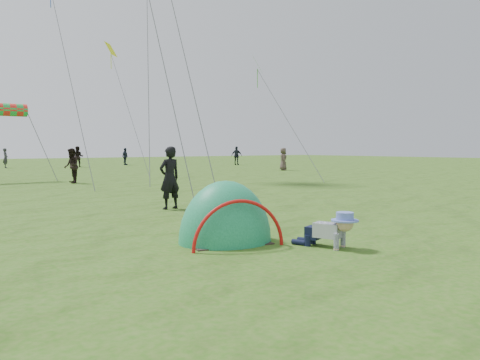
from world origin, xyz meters
TOP-DOWN VIEW (x-y plane):
  - ground at (0.00, 0.00)m, footprint 140.00×140.00m
  - crawling_toddler at (0.01, 0.16)m, footprint 0.81×0.96m
  - popup_tent at (-1.11, 1.63)m, footprint 1.98×1.77m
  - standing_adult at (0.29, 6.14)m, footprint 0.65×0.46m
  - crowd_person_7 at (1.18, 17.01)m, footprint 0.76×0.90m
  - crowd_person_8 at (12.69, 36.89)m, footprint 1.00×0.91m
  - crowd_person_10 at (17.51, 20.06)m, footprint 0.86×0.96m
  - crowd_person_12 at (2.27, 36.72)m, footprint 0.42×0.61m
  - crowd_person_13 at (7.54, 34.87)m, footprint 1.08×1.01m
  - crowd_person_14 at (21.19, 30.49)m, footprint 0.97×1.09m
  - diamond_kite_3 at (10.86, 15.07)m, footprint 1.09×1.09m
  - diamond_kite_8 at (5.58, 22.72)m, footprint 1.00×1.00m

SIDE VIEW (x-z plane):
  - ground at x=0.00m, z-range 0.00..0.00m
  - popup_tent at x=-1.11m, z-range -1.09..1.09m
  - crawling_toddler at x=0.01m, z-range 0.00..0.63m
  - crowd_person_12 at x=2.27m, z-range 0.00..1.61m
  - crowd_person_8 at x=12.69m, z-range 0.00..1.63m
  - crowd_person_7 at x=1.18m, z-range 0.00..1.64m
  - crowd_person_10 at x=17.51m, z-range 0.00..1.65m
  - standing_adult at x=0.29m, z-range 0.00..1.71m
  - crowd_person_13 at x=7.54m, z-range 0.00..1.77m
  - crowd_person_14 at x=21.19m, z-range 0.00..1.77m
  - diamond_kite_3 at x=10.86m, z-range 5.82..6.72m
  - diamond_kite_8 at x=5.58m, z-range 7.25..8.06m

